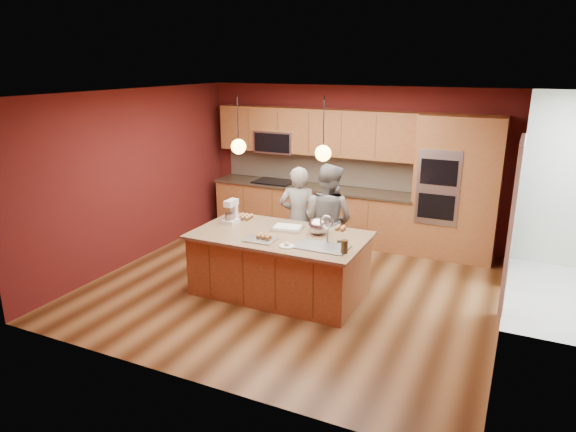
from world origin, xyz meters
The scene contains 24 objects.
floor centered at (0.00, 0.00, 0.00)m, with size 5.50×5.50×0.00m, color #422510.
ceiling centered at (0.00, 0.00, 2.70)m, with size 5.50×5.50×0.00m, color white.
wall_back centered at (0.00, 2.50, 1.35)m, with size 5.50×5.50×0.00m, color #531716.
wall_front centered at (0.00, -2.50, 1.35)m, with size 5.50×5.50×0.00m, color #531716.
wall_left centered at (-2.75, 0.00, 1.35)m, with size 5.00×5.00×0.00m, color #531716.
wall_right centered at (2.75, 0.00, 1.35)m, with size 5.00×5.00×0.00m, color #531716.
cabinet_run centered at (-0.68, 2.25, 0.98)m, with size 3.74×0.64×2.30m.
oven_column centered at (1.85, 2.19, 1.15)m, with size 1.30×0.62×2.30m.
doorway_trim centered at (2.73, 0.80, 1.05)m, with size 0.08×1.11×2.20m, color silver, non-canonical shape.
pendant_left centered at (-0.70, -0.25, 2.00)m, with size 0.20×0.20×0.80m.
pendant_right centered at (0.51, -0.25, 2.00)m, with size 0.20×0.20×0.80m.
island centered at (-0.08, -0.25, 0.44)m, with size 2.33×1.31×1.24m.
person_left centered at (-0.22, 0.65, 0.80)m, with size 0.59×0.39×1.61m, color black.
person_right centered at (0.25, 0.65, 0.85)m, with size 0.82×0.64×1.69m, color slate.
stand_mixer centered at (-0.95, -0.09, 1.00)m, with size 0.18×0.25×0.34m.
sheet_cake centered at (-0.08, -0.03, 0.88)m, with size 0.46×0.37×0.05m.
cooling_rack centered at (-0.21, -0.60, 0.87)m, with size 0.40×0.28×0.02m, color #B0B5B9.
mixing_bowl centered at (0.37, -0.03, 0.97)m, with size 0.28×0.28×0.23m, color #B2B4B9.
plate centered at (0.20, -0.65, 0.87)m, with size 0.20×0.20×0.01m, color silver.
tumbler centered at (0.93, -0.56, 0.94)m, with size 0.08×0.08×0.17m, color #3A2914.
phone centered at (0.77, -0.20, 0.86)m, with size 0.13×0.07×0.01m, color black.
cupcakes_left centered at (-0.87, 0.15, 0.89)m, with size 0.22×0.22×0.06m, color tan, non-canonical shape.
cupcakes_rack centered at (-0.17, -0.56, 0.91)m, with size 0.21×0.14×0.06m, color tan, non-canonical shape.
cupcakes_right centered at (0.59, 0.25, 0.89)m, with size 0.14×0.14×0.06m, color tan, non-canonical shape.
Camera 1 is at (2.79, -6.13, 3.09)m, focal length 32.00 mm.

